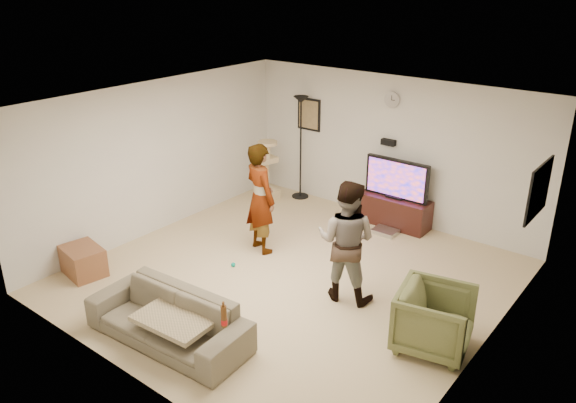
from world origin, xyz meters
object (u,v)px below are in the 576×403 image
Objects in this scene: sofa at (168,319)px; side_table at (83,261)px; beer_bottle at (224,316)px; armchair at (434,319)px; person_left at (260,198)px; tv at (397,179)px; floor_lamp at (301,148)px; person_right at (346,241)px; cat_tree at (266,170)px; tv_stand at (394,211)px.

side_table is at bearing 168.47° from sofa.
beer_bottle is 0.30× the size of armchair.
beer_bottle is at bearing -3.89° from sofa.
side_table is (-1.51, -2.17, -0.66)m from person_left.
person_left is 2.95m from beer_bottle.
tv is at bearing -101.43° from person_left.
tv is at bearing 57.73° from side_table.
side_table is at bearing 174.63° from beer_bottle.
beer_bottle is (1.61, -2.46, -0.15)m from person_left.
floor_lamp is at bearing 104.50° from sofa.
person_right reaches higher than armchair.
side_table is at bearing -98.56° from floor_lamp.
armchair is at bearing -173.66° from person_left.
side_table is (-0.65, -4.32, -0.77)m from floor_lamp.
tv is at bearing -90.26° from person_right.
cat_tree is at bearing -34.07° from person_left.
armchair is at bearing 17.78° from side_table.
tv reaches higher than sofa.
tv reaches higher than tv_stand.
sofa is (-0.52, -4.57, -0.55)m from tv.
sofa is at bearing -7.64° from side_table.
side_table is (-3.28, -1.81, -0.62)m from person_right.
beer_bottle is (2.47, -4.62, -0.26)m from floor_lamp.
floor_lamp reaches higher than cat_tree.
tv_stand is 5.06m from side_table.
person_right is 2.11m from beer_bottle.
floor_lamp is at bearing 118.14° from beer_bottle.
cat_tree is 0.71× the size of person_right.
cat_tree reaches higher than sofa.
person_left is at bearing -52.19° from cat_tree.
person_left is (-1.20, -2.11, 0.02)m from tv.
side_table is at bearing -122.27° from tv_stand.
person_left reaches higher than sofa.
beer_bottle is at bearing -84.78° from tv_stand.
beer_bottle is at bearing 126.89° from armchair.
person_left reaches higher than side_table.
tv_stand is 1.47× the size of armchair.
cat_tree is 5.04m from beer_bottle.
person_right is at bearing 58.50° from sofa.
beer_bottle is at bearing -5.37° from side_table.
person_left is 2.62m from sofa.
sofa is at bearing 48.85° from person_right.
beer_bottle reaches higher than tv_stand.
sofa reaches higher than side_table.
person_left is 3.29m from armchair.
person_right is at bearing -76.72° from tv.
beer_bottle is 3.17m from side_table.
person_right is 1.51m from armchair.
tv_stand is at bearing -101.43° from person_left.
beer_bottle reaches higher than side_table.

